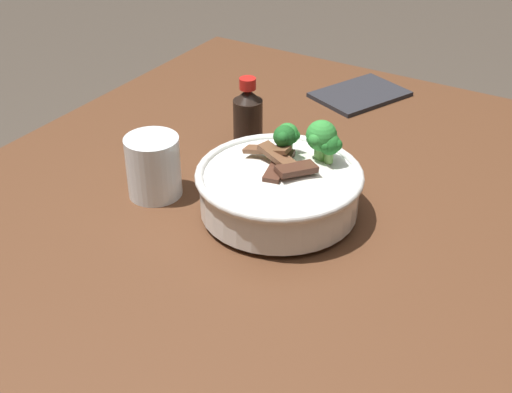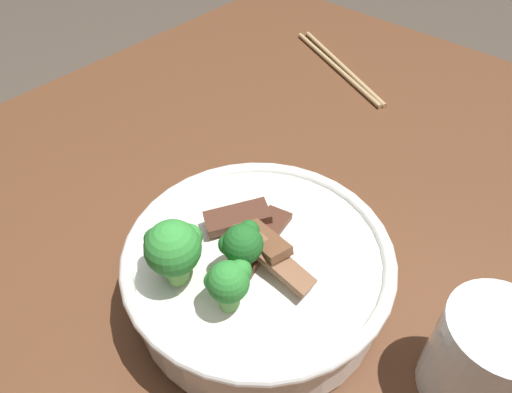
{
  "view_description": "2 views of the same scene",
  "coord_description": "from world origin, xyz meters",
  "px_view_note": "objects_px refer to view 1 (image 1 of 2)",
  "views": [
    {
      "loc": [
        0.68,
        0.39,
        1.36
      ],
      "look_at": [
        0.0,
        -0.02,
        0.85
      ],
      "focal_mm": 48.55,
      "sensor_mm": 36.0,
      "label": 1
    },
    {
      "loc": [
        -0.21,
        -0.17,
        1.2
      ],
      "look_at": [
        0.02,
        0.04,
        0.9
      ],
      "focal_mm": 33.65,
      "sensor_mm": 36.0,
      "label": 2
    }
  ],
  "objects_px": {
    "soy_sauce_bottle": "(248,115)",
    "folded_napkin": "(360,94)",
    "drinking_glass": "(154,171)",
    "rice_bowl": "(283,187)"
  },
  "relations": [
    {
      "from": "rice_bowl",
      "to": "drinking_glass",
      "type": "xyz_separation_m",
      "value": [
        0.05,
        -0.18,
        -0.01
      ]
    },
    {
      "from": "drinking_glass",
      "to": "soy_sauce_bottle",
      "type": "xyz_separation_m",
      "value": [
        -0.21,
        0.03,
        0.01
      ]
    },
    {
      "from": "rice_bowl",
      "to": "soy_sauce_bottle",
      "type": "xyz_separation_m",
      "value": [
        -0.16,
        -0.15,
        0.01
      ]
    },
    {
      "from": "rice_bowl",
      "to": "soy_sauce_bottle",
      "type": "distance_m",
      "value": 0.22
    },
    {
      "from": "soy_sauce_bottle",
      "to": "folded_napkin",
      "type": "xyz_separation_m",
      "value": [
        -0.27,
        0.08,
        -0.05
      ]
    },
    {
      "from": "rice_bowl",
      "to": "soy_sauce_bottle",
      "type": "relative_size",
      "value": 2.02
    },
    {
      "from": "drinking_glass",
      "to": "soy_sauce_bottle",
      "type": "height_order",
      "value": "soy_sauce_bottle"
    },
    {
      "from": "rice_bowl",
      "to": "folded_napkin",
      "type": "distance_m",
      "value": 0.43
    },
    {
      "from": "rice_bowl",
      "to": "drinking_glass",
      "type": "distance_m",
      "value": 0.19
    },
    {
      "from": "drinking_glass",
      "to": "soy_sauce_bottle",
      "type": "relative_size",
      "value": 0.8
    }
  ]
}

